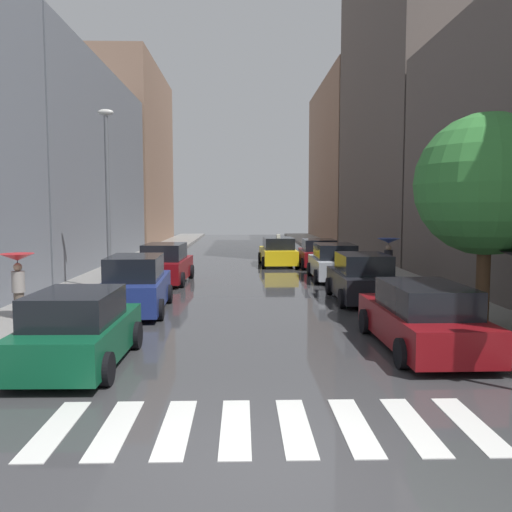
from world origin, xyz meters
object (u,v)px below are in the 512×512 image
(parked_car_left_nearest, at_px, (78,331))
(pedestrian_near_tree, at_px, (388,251))
(parked_car_right_second, at_px, (362,279))
(parked_car_right_fourth, at_px, (318,254))
(parked_car_right_third, at_px, (334,263))
(pedestrian_by_kerb, at_px, (18,272))
(taxi_midroad, at_px, (278,252))
(street_tree_right, at_px, (487,185))
(parked_car_right_nearest, at_px, (422,318))
(lamp_post_left, at_px, (108,186))
(parked_car_left_second, at_px, (136,286))
(parked_car_left_third, at_px, (165,265))

(parked_car_left_nearest, height_order, pedestrian_near_tree, pedestrian_near_tree)
(parked_car_right_second, bearing_deg, parked_car_right_fourth, 0.53)
(parked_car_right_third, height_order, pedestrian_by_kerb, pedestrian_by_kerb)
(parked_car_right_fourth, distance_m, taxi_midroad, 2.41)
(parked_car_right_third, bearing_deg, street_tree_right, -167.14)
(parked_car_right_nearest, distance_m, parked_car_right_third, 12.24)
(parked_car_right_third, xyz_separation_m, lamp_post_left, (-9.48, -3.51, 3.36))
(parked_car_left_nearest, height_order, parked_car_right_third, parked_car_right_third)
(parked_car_right_third, xyz_separation_m, street_tree_right, (2.18, -10.45, 3.13))
(taxi_midroad, bearing_deg, parked_car_left_second, 156.28)
(pedestrian_near_tree, xyz_separation_m, pedestrian_by_kerb, (-12.60, -7.16, -0.03))
(parked_car_right_fourth, distance_m, street_tree_right, 16.18)
(parked_car_right_fourth, bearing_deg, parked_car_left_third, 129.82)
(street_tree_right, bearing_deg, parked_car_right_third, 101.78)
(taxi_midroad, relative_size, street_tree_right, 0.79)
(parked_car_right_third, bearing_deg, parked_car_right_second, -178.79)
(parked_car_right_nearest, relative_size, pedestrian_near_tree, 2.54)
(pedestrian_by_kerb, relative_size, street_tree_right, 0.33)
(parked_car_left_third, xyz_separation_m, pedestrian_by_kerb, (-2.98, -8.35, 0.67))
(parked_car_left_second, bearing_deg, pedestrian_by_kerb, 117.23)
(parked_car_left_nearest, height_order, parked_car_left_second, parked_car_left_second)
(parked_car_right_third, bearing_deg, parked_car_left_nearest, 151.17)
(parked_car_left_third, distance_m, taxi_midroad, 8.94)
(parked_car_left_third, relative_size, pedestrian_near_tree, 2.38)
(parked_car_right_second, bearing_deg, parked_car_left_second, 104.05)
(parked_car_right_third, relative_size, parked_car_right_fourth, 1.08)
(taxi_midroad, distance_m, pedestrian_near_tree, 9.26)
(parked_car_left_second, height_order, street_tree_right, street_tree_right)
(parked_car_left_second, distance_m, pedestrian_near_tree, 11.07)
(taxi_midroad, xyz_separation_m, pedestrian_by_kerb, (-8.46, -15.41, 0.72))
(parked_car_left_third, xyz_separation_m, street_tree_right, (9.84, -9.59, 3.10))
(parked_car_left_third, relative_size, parked_car_right_second, 1.04)
(lamp_post_left, bearing_deg, parked_car_left_third, 55.68)
(pedestrian_by_kerb, relative_size, lamp_post_left, 0.27)
(parked_car_left_second, bearing_deg, parked_car_left_third, -2.41)
(parked_car_right_nearest, height_order, taxi_midroad, taxi_midroad)
(parked_car_left_third, distance_m, parked_car_right_second, 9.06)
(parked_car_right_second, distance_m, taxi_midroad, 12.08)
(parked_car_right_fourth, distance_m, lamp_post_left, 13.38)
(parked_car_left_third, distance_m, parked_car_right_third, 7.71)
(parked_car_right_nearest, height_order, lamp_post_left, lamp_post_left)
(parked_car_left_nearest, relative_size, parked_car_right_fourth, 0.98)
(parked_car_right_second, bearing_deg, parked_car_right_third, 0.76)
(parked_car_right_fourth, xyz_separation_m, pedestrian_by_kerb, (-10.68, -14.47, 0.74))
(pedestrian_near_tree, height_order, lamp_post_left, lamp_post_left)
(parked_car_left_nearest, distance_m, parked_car_left_third, 12.53)
(parked_car_left_second, relative_size, taxi_midroad, 1.00)
(parked_car_right_nearest, distance_m, parked_car_right_second, 6.57)
(parked_car_right_second, height_order, lamp_post_left, lamp_post_left)
(parked_car_left_third, distance_m, parked_car_right_fourth, 9.84)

